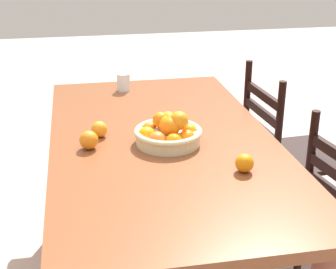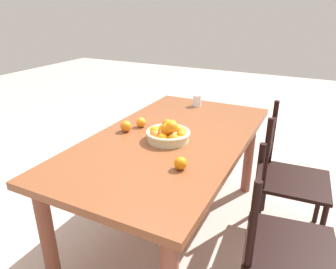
{
  "view_description": "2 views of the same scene",
  "coord_description": "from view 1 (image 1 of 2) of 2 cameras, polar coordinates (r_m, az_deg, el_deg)",
  "views": [
    {
      "loc": [
        1.94,
        -0.34,
        1.59
      ],
      "look_at": [
        0.06,
        0.01,
        0.8
      ],
      "focal_mm": 53.39,
      "sensor_mm": 36.0,
      "label": 1
    },
    {
      "loc": [
        1.69,
        0.83,
        1.56
      ],
      "look_at": [
        0.06,
        0.01,
        0.8
      ],
      "focal_mm": 33.21,
      "sensor_mm": 36.0,
      "label": 2
    }
  ],
  "objects": [
    {
      "name": "chair_near_window",
      "position": [
        2.78,
        13.08,
        -2.26
      ],
      "size": [
        0.48,
        0.48,
        0.93
      ],
      "rotation": [
        0.0,
        0.0,
        3.21
      ],
      "color": "black",
      "rests_on": "ground"
    },
    {
      "name": "dining_table",
      "position": [
        2.18,
        -0.62,
        -2.83
      ],
      "size": [
        1.75,
        0.95,
        0.76
      ],
      "color": "brown",
      "rests_on": "ground"
    },
    {
      "name": "orange_loose_2",
      "position": [
        1.86,
        8.72,
        -3.24
      ],
      "size": [
        0.07,
        0.07,
        0.07
      ],
      "primitive_type": "sphere",
      "color": "orange",
      "rests_on": "dining_table"
    },
    {
      "name": "drinking_glass",
      "position": [
        2.77,
        -5.11,
        5.99
      ],
      "size": [
        0.07,
        0.07,
        0.1
      ],
      "primitive_type": "cylinder",
      "color": "silver",
      "rests_on": "dining_table"
    },
    {
      "name": "fruit_bowl",
      "position": [
        2.06,
        0.04,
        0.28
      ],
      "size": [
        0.28,
        0.28,
        0.15
      ],
      "color": "beige",
      "rests_on": "dining_table"
    },
    {
      "name": "orange_loose_1",
      "position": [
        2.04,
        -9.02,
        -0.63
      ],
      "size": [
        0.08,
        0.08,
        0.08
      ],
      "primitive_type": "sphere",
      "color": "orange",
      "rests_on": "dining_table"
    },
    {
      "name": "orange_loose_0",
      "position": [
        2.16,
        -7.85,
        0.6
      ],
      "size": [
        0.07,
        0.07,
        0.07
      ],
      "primitive_type": "sphere",
      "color": "orange",
      "rests_on": "dining_table"
    }
  ]
}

